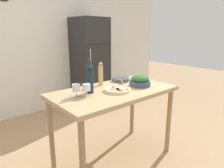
{
  "coord_description": "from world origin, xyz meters",
  "views": [
    {
      "loc": [
        -1.41,
        -1.62,
        1.52
      ],
      "look_at": [
        0.0,
        0.04,
        0.95
      ],
      "focal_mm": 32.0,
      "sensor_mm": 36.0,
      "label": 1
    }
  ],
  "objects_px": {
    "wine_glass_far": "(76,88)",
    "homemade_pizza": "(117,90)",
    "wine_bottle": "(90,78)",
    "cast_iron_skillet": "(121,79)",
    "salad_bowl": "(140,81)",
    "pepper_mill": "(101,74)",
    "wine_glass_near": "(86,88)",
    "refrigerator": "(90,63)"
  },
  "relations": [
    {
      "from": "wine_glass_far",
      "to": "salad_bowl",
      "type": "distance_m",
      "value": 0.8
    },
    {
      "from": "wine_bottle",
      "to": "pepper_mill",
      "type": "distance_m",
      "value": 0.33
    },
    {
      "from": "wine_glass_far",
      "to": "homemade_pizza",
      "type": "bearing_deg",
      "value": -16.01
    },
    {
      "from": "wine_bottle",
      "to": "salad_bowl",
      "type": "height_order",
      "value": "wine_bottle"
    },
    {
      "from": "salad_bowl",
      "to": "homemade_pizza",
      "type": "height_order",
      "value": "salad_bowl"
    },
    {
      "from": "wine_glass_near",
      "to": "wine_glass_far",
      "type": "bearing_deg",
      "value": 145.83
    },
    {
      "from": "cast_iron_skillet",
      "to": "wine_glass_near",
      "type": "bearing_deg",
      "value": -160.34
    },
    {
      "from": "wine_bottle",
      "to": "cast_iron_skillet",
      "type": "distance_m",
      "value": 0.64
    },
    {
      "from": "pepper_mill",
      "to": "homemade_pizza",
      "type": "height_order",
      "value": "pepper_mill"
    },
    {
      "from": "wine_glass_near",
      "to": "cast_iron_skillet",
      "type": "height_order",
      "value": "wine_glass_near"
    },
    {
      "from": "wine_bottle",
      "to": "wine_glass_far",
      "type": "xyz_separation_m",
      "value": [
        -0.18,
        -0.02,
        -0.07
      ]
    },
    {
      "from": "wine_glass_far",
      "to": "salad_bowl",
      "type": "height_order",
      "value": "salad_bowl"
    },
    {
      "from": "wine_bottle",
      "to": "wine_glass_far",
      "type": "height_order",
      "value": "wine_bottle"
    },
    {
      "from": "wine_glass_near",
      "to": "homemade_pizza",
      "type": "bearing_deg",
      "value": -11.06
    },
    {
      "from": "wine_bottle",
      "to": "homemade_pizza",
      "type": "xyz_separation_m",
      "value": [
        0.26,
        -0.15,
        -0.14
      ]
    },
    {
      "from": "wine_glass_near",
      "to": "pepper_mill",
      "type": "distance_m",
      "value": 0.45
    },
    {
      "from": "wine_bottle",
      "to": "cast_iron_skillet",
      "type": "xyz_separation_m",
      "value": [
        0.6,
        0.17,
        -0.14
      ]
    },
    {
      "from": "salad_bowl",
      "to": "homemade_pizza",
      "type": "bearing_deg",
      "value": 178.28
    },
    {
      "from": "salad_bowl",
      "to": "cast_iron_skillet",
      "type": "height_order",
      "value": "salad_bowl"
    },
    {
      "from": "wine_glass_near",
      "to": "pepper_mill",
      "type": "relative_size",
      "value": 0.46
    },
    {
      "from": "refrigerator",
      "to": "homemade_pizza",
      "type": "bearing_deg",
      "value": -116.04
    },
    {
      "from": "wine_bottle",
      "to": "pepper_mill",
      "type": "height_order",
      "value": "wine_bottle"
    },
    {
      "from": "wine_glass_far",
      "to": "homemade_pizza",
      "type": "height_order",
      "value": "wine_glass_far"
    },
    {
      "from": "wine_glass_far",
      "to": "pepper_mill",
      "type": "xyz_separation_m",
      "value": [
        0.46,
        0.2,
        0.05
      ]
    },
    {
      "from": "pepper_mill",
      "to": "wine_glass_near",
      "type": "bearing_deg",
      "value": -145.94
    },
    {
      "from": "homemade_pizza",
      "to": "refrigerator",
      "type": "bearing_deg",
      "value": 63.96
    },
    {
      "from": "pepper_mill",
      "to": "homemade_pizza",
      "type": "xyz_separation_m",
      "value": [
        -0.02,
        -0.32,
        -0.12
      ]
    },
    {
      "from": "pepper_mill",
      "to": "salad_bowl",
      "type": "height_order",
      "value": "pepper_mill"
    },
    {
      "from": "wine_bottle",
      "to": "salad_bowl",
      "type": "xyz_separation_m",
      "value": [
        0.61,
        -0.16,
        -0.1
      ]
    },
    {
      "from": "refrigerator",
      "to": "wine_glass_near",
      "type": "relative_size",
      "value": 13.91
    },
    {
      "from": "wine_glass_near",
      "to": "cast_iron_skillet",
      "type": "distance_m",
      "value": 0.75
    },
    {
      "from": "wine_glass_far",
      "to": "cast_iron_skillet",
      "type": "bearing_deg",
      "value": 13.93
    },
    {
      "from": "wine_bottle",
      "to": "homemade_pizza",
      "type": "bearing_deg",
      "value": -29.62
    },
    {
      "from": "wine_glass_far",
      "to": "salad_bowl",
      "type": "relative_size",
      "value": 0.51
    },
    {
      "from": "wine_glass_far",
      "to": "cast_iron_skillet",
      "type": "relative_size",
      "value": 0.4
    },
    {
      "from": "refrigerator",
      "to": "wine_glass_near",
      "type": "distance_m",
      "value": 2.18
    },
    {
      "from": "wine_glass_far",
      "to": "pepper_mill",
      "type": "height_order",
      "value": "pepper_mill"
    },
    {
      "from": "wine_glass_near",
      "to": "pepper_mill",
      "type": "height_order",
      "value": "pepper_mill"
    },
    {
      "from": "refrigerator",
      "to": "pepper_mill",
      "type": "xyz_separation_m",
      "value": [
        -0.88,
        -1.52,
        0.13
      ]
    },
    {
      "from": "wine_bottle",
      "to": "pepper_mill",
      "type": "bearing_deg",
      "value": 32.58
    },
    {
      "from": "homemade_pizza",
      "to": "pepper_mill",
      "type": "bearing_deg",
      "value": 86.57
    },
    {
      "from": "wine_bottle",
      "to": "salad_bowl",
      "type": "bearing_deg",
      "value": -14.35
    }
  ]
}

